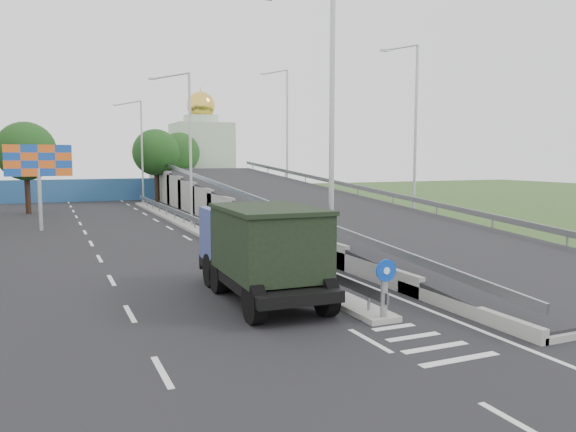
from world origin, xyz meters
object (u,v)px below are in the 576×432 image
lamp_post_near (327,124)px  dump_truck (260,247)px  lamp_post_far (140,146)px  sign_bollard (385,288)px  billboard (38,165)px  lamp_post_mid (187,140)px  church (202,152)px

lamp_post_near → dump_truck: size_ratio=1.39×
lamp_post_far → dump_truck: lamp_post_far is taller
sign_bollard → lamp_post_far: (0.11, 43.83, 4.77)m
sign_bollard → billboard: bearing=109.2°
dump_truck → billboard: bearing=109.2°
lamp_post_far → billboard: size_ratio=1.83×
lamp_post_mid → dump_truck: bearing=-96.7°
lamp_post_mid → lamp_post_far: same height
billboard → church: bearing=59.3°
church → lamp_post_far: bearing=-125.2°
church → dump_truck: church is taller
lamp_post_mid → sign_bollard: bearing=-90.3°
lamp_post_near → billboard: (-9.11, 22.00, -1.62)m
lamp_post_mid → billboard: lamp_post_mid is taller
church → billboard: church is taller
church → lamp_post_near: bearing=-100.4°
sign_bollard → dump_truck: dump_truck is taller
church → dump_truck: size_ratio=1.91×
sign_bollard → lamp_post_near: size_ratio=0.17×
church → lamp_post_mid: bearing=-106.2°
lamp_post_far → dump_truck: bearing=-93.3°
church → billboard: (-19.00, -32.00, -1.12)m
church → dump_truck: bearing=-102.8°
lamp_post_mid → church: size_ratio=0.73×
sign_bollard → lamp_post_mid: bearing=89.7°
lamp_post_near → lamp_post_mid: (0.00, 20.00, 0.00)m
sign_bollard → lamp_post_mid: lamp_post_mid is taller
sign_bollard → billboard: (-9.00, 25.83, 3.15)m
lamp_post_mid → billboard: size_ratio=1.83×
lamp_post_far → sign_bollard: bearing=-90.1°
church → dump_truck: (-12.19, -53.65, -3.56)m
lamp_post_near → billboard: size_ratio=1.83×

